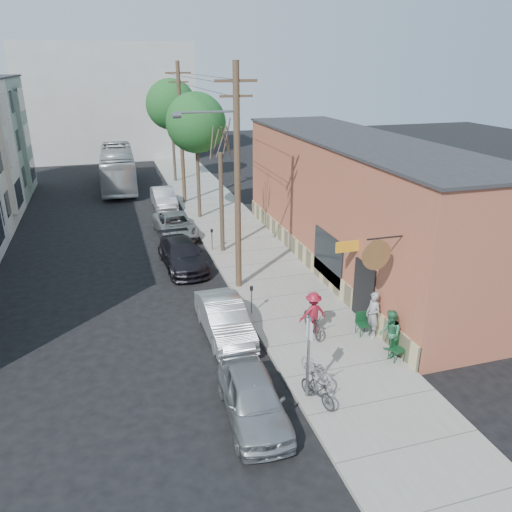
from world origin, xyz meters
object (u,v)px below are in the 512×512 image
object	(u,v)px
parking_meter_far	(212,236)
cyclist	(313,313)
utility_pole_near	(236,176)
tree_bare	(222,203)
patio_chair_b	(397,349)
patron_grey	(373,315)
patio_chair_a	(363,324)
car_0	(253,398)
parking_meter_near	(252,295)
parked_bike_b	(317,369)
bus	(118,168)
patron_green	(390,334)
car_4	(164,198)
tree_leafy_mid	(196,123)
car_2	(182,255)
parked_bike_a	(318,390)
sign_post	(309,350)
tree_leafy_far	(171,105)
car_3	(175,225)

from	to	relation	value
parking_meter_far	cyclist	bearing A→B (deg)	-79.79
utility_pole_near	tree_bare	world-z (taller)	utility_pole_near
patio_chair_b	patron_grey	world-z (taller)	patron_grey
patio_chair_a	car_0	xyz separation A→B (m)	(-5.42, -3.30, 0.12)
car_0	utility_pole_near	bearing A→B (deg)	80.85
parking_meter_near	parking_meter_far	world-z (taller)	same
parked_bike_b	bus	world-z (taller)	bus
patio_chair_b	patron_green	bearing A→B (deg)	91.02
tree_bare	car_4	size ratio (longest dim) A/B	1.26
parking_meter_far	tree_leafy_mid	xyz separation A→B (m)	(0.55, 6.65, 5.42)
parked_bike_b	car_4	bearing A→B (deg)	83.03
utility_pole_near	patron_green	xyz separation A→B (m)	(3.67, -7.41, -4.37)
patron_grey	car_2	size ratio (longest dim) A/B	0.38
patio_chair_b	car_2	bearing A→B (deg)	98.70
cyclist	car_0	xyz separation A→B (m)	(-3.60, -3.99, -0.29)
tree_leafy_mid	parked_bike_a	size ratio (longest dim) A/B	5.34
patio_chair_a	parked_bike_b	size ratio (longest dim) A/B	0.50
patio_chair_a	utility_pole_near	bearing A→B (deg)	123.62
parking_meter_far	parked_bike_b	world-z (taller)	parking_meter_far
patio_chair_b	parked_bike_a	world-z (taller)	parked_bike_a
sign_post	parking_meter_far	bearing A→B (deg)	90.41
parking_meter_far	utility_pole_near	size ratio (longest dim) A/B	0.12
parking_meter_near	patio_chair_b	world-z (taller)	parking_meter_near
parking_meter_near	bus	size ratio (longest dim) A/B	0.11
patio_chair_a	patron_grey	size ratio (longest dim) A/B	0.48
parking_meter_near	parked_bike_a	xyz separation A→B (m)	(0.29, -6.30, -0.37)
patio_chair_a	patron_green	distance (m)	1.69
utility_pole_near	bus	size ratio (longest dim) A/B	0.87
cyclist	patron_grey	bearing A→B (deg)	151.10
tree_bare	bus	world-z (taller)	tree_bare
tree_leafy_mid	car_2	size ratio (longest dim) A/B	1.68
parking_meter_near	cyclist	xyz separation A→B (m)	(1.83, -2.24, 0.02)
patio_chair_b	utility_pole_near	bearing A→B (deg)	96.95
car_2	utility_pole_near	bearing A→B (deg)	-61.78
patio_chair_b	patio_chair_a	bearing A→B (deg)	79.17
car_2	patron_green	bearing A→B (deg)	-65.36
sign_post	patron_green	xyz separation A→B (m)	(3.71, 1.34, -0.79)
parked_bike_b	car_4	world-z (taller)	car_4
tree_leafy_far	parking_meter_far	bearing A→B (deg)	-91.73
tree_leafy_far	patio_chair_a	distance (m)	29.90
parking_meter_near	patio_chair_a	bearing A→B (deg)	-38.79
tree_leafy_mid	cyclist	world-z (taller)	tree_leafy_mid
sign_post	bus	distance (m)	32.28
parked_bike_a	tree_leafy_mid	bearing A→B (deg)	70.45
patio_chair_a	patron_green	bearing A→B (deg)	-81.93
sign_post	patio_chair_b	distance (m)	4.15
utility_pole_near	patio_chair_b	size ratio (longest dim) A/B	11.36
parking_meter_far	patio_chair_a	world-z (taller)	parking_meter_far
sign_post	utility_pole_near	world-z (taller)	utility_pole_near
cyclist	car_3	world-z (taller)	cyclist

